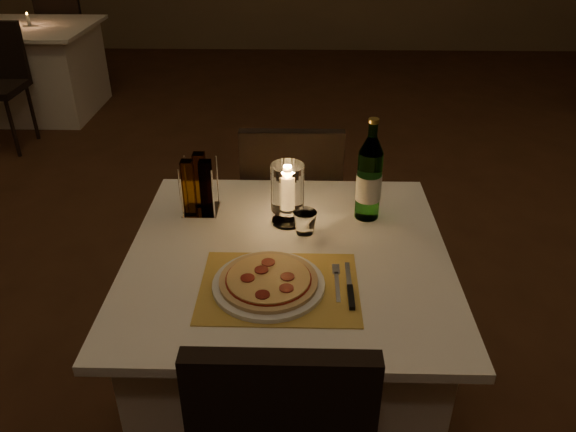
{
  "coord_description": "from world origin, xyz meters",
  "views": [
    {
      "loc": [
        0.07,
        -2.04,
        1.72
      ],
      "look_at": [
        0.03,
        -0.56,
        0.86
      ],
      "focal_mm": 35.0,
      "sensor_mm": 36.0,
      "label": 1
    }
  ],
  "objects_px": {
    "plate": "(269,284)",
    "water_bottle": "(369,179)",
    "pizza": "(269,280)",
    "tumbler": "(305,222)",
    "hurricane_candle": "(287,190)",
    "main_table": "(288,340)",
    "neighbor_table_left": "(39,70)",
    "chair_far": "(292,197)"
  },
  "relations": [
    {
      "from": "plate",
      "to": "water_bottle",
      "type": "relative_size",
      "value": 0.9
    },
    {
      "from": "pizza",
      "to": "tumbler",
      "type": "bearing_deg",
      "value": 71.04
    },
    {
      "from": "hurricane_candle",
      "to": "main_table",
      "type": "bearing_deg",
      "value": -88.11
    },
    {
      "from": "main_table",
      "to": "plate",
      "type": "height_order",
      "value": "plate"
    },
    {
      "from": "pizza",
      "to": "neighbor_table_left",
      "type": "bearing_deg",
      "value": 122.05
    },
    {
      "from": "main_table",
      "to": "water_bottle",
      "type": "height_order",
      "value": "water_bottle"
    },
    {
      "from": "chair_far",
      "to": "hurricane_candle",
      "type": "bearing_deg",
      "value": -90.65
    },
    {
      "from": "pizza",
      "to": "hurricane_candle",
      "type": "height_order",
      "value": "hurricane_candle"
    },
    {
      "from": "tumbler",
      "to": "hurricane_candle",
      "type": "distance_m",
      "value": 0.12
    },
    {
      "from": "chair_far",
      "to": "neighbor_table_left",
      "type": "bearing_deg",
      "value": 130.77
    },
    {
      "from": "plate",
      "to": "tumbler",
      "type": "height_order",
      "value": "tumbler"
    },
    {
      "from": "water_bottle",
      "to": "pizza",
      "type": "bearing_deg",
      "value": -127.52
    },
    {
      "from": "tumbler",
      "to": "water_bottle",
      "type": "xyz_separation_m",
      "value": [
        0.21,
        0.11,
        0.1
      ]
    },
    {
      "from": "pizza",
      "to": "hurricane_candle",
      "type": "xyz_separation_m",
      "value": [
        0.04,
        0.36,
        0.1
      ]
    },
    {
      "from": "water_bottle",
      "to": "main_table",
      "type": "bearing_deg",
      "value": -139.0
    },
    {
      "from": "main_table",
      "to": "pizza",
      "type": "bearing_deg",
      "value": -105.5
    },
    {
      "from": "main_table",
      "to": "neighbor_table_left",
      "type": "relative_size",
      "value": 1.0
    },
    {
      "from": "chair_far",
      "to": "hurricane_candle",
      "type": "distance_m",
      "value": 0.62
    },
    {
      "from": "plate",
      "to": "hurricane_candle",
      "type": "distance_m",
      "value": 0.38
    },
    {
      "from": "plate",
      "to": "pizza",
      "type": "distance_m",
      "value": 0.02
    },
    {
      "from": "neighbor_table_left",
      "to": "chair_far",
      "type": "bearing_deg",
      "value": -49.23
    },
    {
      "from": "tumbler",
      "to": "hurricane_candle",
      "type": "height_order",
      "value": "hurricane_candle"
    },
    {
      "from": "main_table",
      "to": "chair_far",
      "type": "relative_size",
      "value": 1.11
    },
    {
      "from": "plate",
      "to": "chair_far",
      "type": "bearing_deg",
      "value": 86.8
    },
    {
      "from": "chair_far",
      "to": "hurricane_candle",
      "type": "relative_size",
      "value": 4.21
    },
    {
      "from": "plate",
      "to": "pizza",
      "type": "height_order",
      "value": "pizza"
    },
    {
      "from": "hurricane_candle",
      "to": "neighbor_table_left",
      "type": "height_order",
      "value": "hurricane_candle"
    },
    {
      "from": "pizza",
      "to": "hurricane_candle",
      "type": "bearing_deg",
      "value": 83.11
    },
    {
      "from": "plate",
      "to": "water_bottle",
      "type": "xyz_separation_m",
      "value": [
        0.32,
        0.41,
        0.13
      ]
    },
    {
      "from": "main_table",
      "to": "plate",
      "type": "distance_m",
      "value": 0.42
    },
    {
      "from": "chair_far",
      "to": "tumbler",
      "type": "bearing_deg",
      "value": -84.94
    },
    {
      "from": "plate",
      "to": "hurricane_candle",
      "type": "height_order",
      "value": "hurricane_candle"
    },
    {
      "from": "water_bottle",
      "to": "neighbor_table_left",
      "type": "bearing_deg",
      "value": 129.11
    },
    {
      "from": "main_table",
      "to": "hurricane_candle",
      "type": "bearing_deg",
      "value": 91.89
    },
    {
      "from": "plate",
      "to": "tumbler",
      "type": "distance_m",
      "value": 0.32
    },
    {
      "from": "chair_far",
      "to": "pizza",
      "type": "bearing_deg",
      "value": -93.2
    },
    {
      "from": "main_table",
      "to": "neighbor_table_left",
      "type": "xyz_separation_m",
      "value": [
        -2.23,
        3.3,
        0.0
      ]
    },
    {
      "from": "main_table",
      "to": "plate",
      "type": "xyz_separation_m",
      "value": [
        -0.05,
        -0.18,
        0.38
      ]
    },
    {
      "from": "main_table",
      "to": "water_bottle",
      "type": "distance_m",
      "value": 0.62
    },
    {
      "from": "hurricane_candle",
      "to": "neighbor_table_left",
      "type": "relative_size",
      "value": 0.21
    },
    {
      "from": "chair_far",
      "to": "pizza",
      "type": "height_order",
      "value": "chair_far"
    },
    {
      "from": "plate",
      "to": "neighbor_table_left",
      "type": "height_order",
      "value": "plate"
    }
  ]
}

